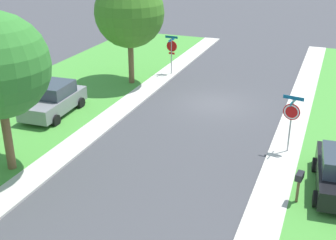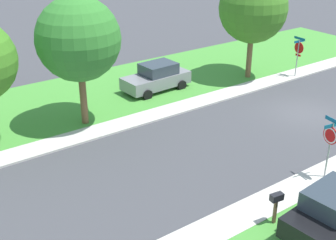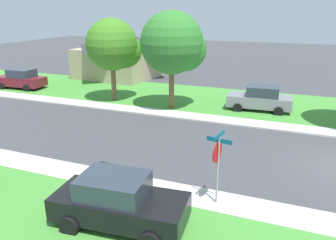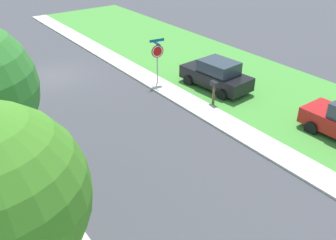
% 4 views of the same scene
% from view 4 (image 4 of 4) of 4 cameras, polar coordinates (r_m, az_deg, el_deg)
% --- Properties ---
extents(ground_plane, '(120.00, 120.00, 0.00)m').
position_cam_4_polar(ground_plane, '(24.69, -17.44, 6.38)').
color(ground_plane, '#424247').
extents(sidewalk_east, '(1.40, 56.00, 0.10)m').
position_cam_4_polar(sidewalk_east, '(13.57, -17.98, -14.10)').
color(sidewalk_east, beige).
rests_on(sidewalk_east, ground).
extents(sidewalk_west, '(1.40, 56.00, 0.10)m').
position_cam_4_polar(sidewalk_west, '(17.73, 11.47, -1.91)').
color(sidewalk_west, beige).
rests_on(sidewalk_west, ground).
extents(lawn_west, '(8.00, 56.00, 0.08)m').
position_cam_4_polar(lawn_west, '(21.11, 20.29, 2.06)').
color(lawn_west, '#479338').
rests_on(lawn_west, ground).
extents(stop_sign_far_corner, '(0.91, 0.91, 2.77)m').
position_cam_4_polar(stop_sign_far_corner, '(21.92, -1.66, 10.18)').
color(stop_sign_far_corner, '#9E9EA3').
rests_on(stop_sign_far_corner, ground).
extents(car_black_near_corner, '(2.32, 4.44, 1.76)m').
position_cam_4_polar(car_black_near_corner, '(21.75, 7.48, 6.93)').
color(car_black_near_corner, black).
rests_on(car_black_near_corner, ground).
extents(mailbox, '(0.31, 0.51, 1.31)m').
position_cam_4_polar(mailbox, '(19.83, 7.14, 5.10)').
color(mailbox, brown).
rests_on(mailbox, ground).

